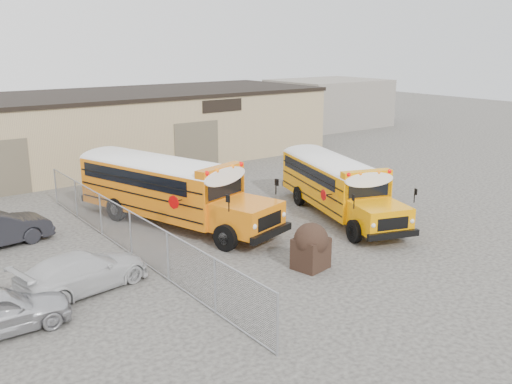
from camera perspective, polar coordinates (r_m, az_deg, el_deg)
ground at (r=23.17m, az=4.56°, el=-5.31°), size 120.00×120.00×0.00m
warehouse at (r=39.49m, az=-14.76°, el=6.23°), size 30.20×10.20×4.67m
chainlink_fence at (r=22.25m, az=-12.43°, el=-4.04°), size 0.07×18.07×1.81m
distant_building_right at (r=55.97m, az=7.24°, el=8.83°), size 10.00×8.00×4.40m
school_bus_left at (r=30.44m, az=-17.16°, el=2.43°), size 5.43×10.72×3.05m
school_bus_right at (r=32.07m, az=3.61°, el=3.33°), size 4.99×9.56×2.73m
tarp_bundle at (r=20.63m, az=5.52°, el=-5.34°), size 1.32×1.25×1.71m
car_white at (r=19.71m, az=-16.91°, el=-7.62°), size 4.78×2.70×1.31m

